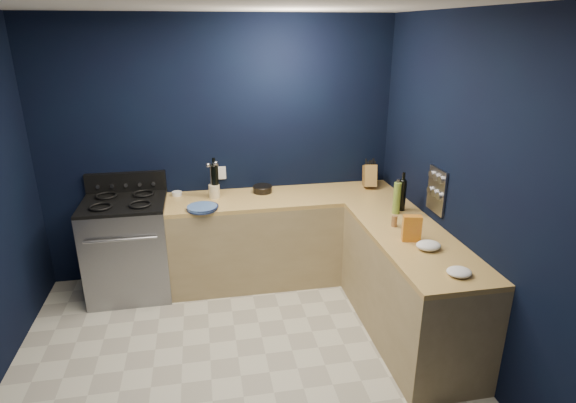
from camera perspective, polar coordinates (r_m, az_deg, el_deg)
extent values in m
cube|color=beige|center=(3.80, -5.73, -20.37)|extent=(3.50, 3.50, 0.02)
cube|color=black|center=(4.79, -8.22, 6.05)|extent=(3.50, 0.02, 2.60)
cube|color=black|center=(3.66, 22.02, 0.28)|extent=(0.02, 3.50, 2.60)
cube|color=#9C875F|center=(4.84, -0.37, -4.55)|extent=(2.30, 0.63, 0.86)
cube|color=olive|center=(4.67, -0.38, 0.48)|extent=(2.30, 0.63, 0.04)
cube|color=#9C875F|center=(4.10, 14.39, -10.15)|extent=(0.63, 1.67, 0.86)
cube|color=olive|center=(3.89, 14.96, -4.41)|extent=(0.63, 1.67, 0.04)
cube|color=gray|center=(4.81, -18.68, -5.47)|extent=(0.76, 0.66, 0.92)
cube|color=black|center=(4.53, -19.15, -7.29)|extent=(0.59, 0.02, 0.42)
cube|color=black|center=(4.63, -19.33, -0.16)|extent=(0.76, 0.66, 0.03)
cube|color=black|center=(4.88, -19.01, 2.21)|extent=(0.76, 0.06, 0.20)
cube|color=gray|center=(4.14, 17.57, 1.27)|extent=(0.02, 0.28, 0.38)
cube|color=white|center=(4.83, -8.07, 3.46)|extent=(0.09, 0.02, 0.13)
cylinder|color=#405E9D|center=(4.37, -10.35, -0.76)|extent=(0.31, 0.31, 0.03)
cylinder|color=white|center=(4.79, -13.30, 0.94)|extent=(0.11, 0.11, 0.04)
cylinder|color=beige|center=(4.64, -8.92, 1.23)|extent=(0.11, 0.11, 0.13)
cylinder|color=black|center=(4.62, -8.86, 2.37)|extent=(0.09, 0.09, 0.32)
cylinder|color=black|center=(4.75, -3.11, 1.52)|extent=(0.23, 0.23, 0.07)
cube|color=olive|center=(4.97, 9.85, 3.07)|extent=(0.18, 0.29, 0.28)
cylinder|color=black|center=(4.37, 13.65, 0.69)|extent=(0.08, 0.08, 0.28)
cylinder|color=olive|center=(4.28, 13.04, 0.40)|extent=(0.08, 0.08, 0.29)
cylinder|color=olive|center=(4.05, 14.74, -2.40)|extent=(0.05, 0.05, 0.09)
cylinder|color=olive|center=(4.03, 12.74, -2.32)|extent=(0.05, 0.05, 0.10)
cube|color=red|center=(3.77, 14.75, -3.17)|extent=(0.15, 0.10, 0.21)
ellipsoid|color=white|center=(3.69, 16.64, -5.11)|extent=(0.23, 0.22, 0.07)
ellipsoid|color=white|center=(3.39, 20.01, -8.02)|extent=(0.20, 0.19, 0.05)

